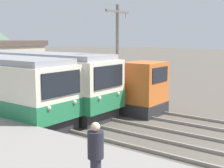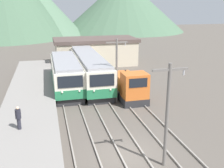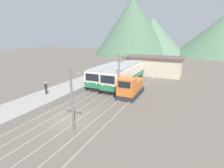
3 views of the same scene
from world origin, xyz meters
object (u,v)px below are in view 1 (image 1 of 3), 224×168
at_px(catenary_mast_mid, 118,57).
at_px(person_on_platform, 96,154).
at_px(commuter_train_center, 18,81).
at_px(shunting_locomotive, 121,90).

xyz_separation_m(catenary_mast_mid, person_on_platform, (-8.34, -5.40, -1.63)).
xyz_separation_m(commuter_train_center, shunting_locomotive, (3.00, -5.88, -0.42)).
distance_m(commuter_train_center, person_on_platform, 13.90).
bearing_deg(shunting_locomotive, catenary_mast_mid, -150.92).
bearing_deg(shunting_locomotive, person_on_platform, -147.64).
xyz_separation_m(shunting_locomotive, person_on_platform, (-9.83, -6.23, 0.52)).
distance_m(commuter_train_center, catenary_mast_mid, 7.09).
distance_m(shunting_locomotive, person_on_platform, 11.65).
xyz_separation_m(commuter_train_center, person_on_platform, (-6.83, -12.11, 0.09)).
relative_size(catenary_mast_mid, person_on_platform, 3.69).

